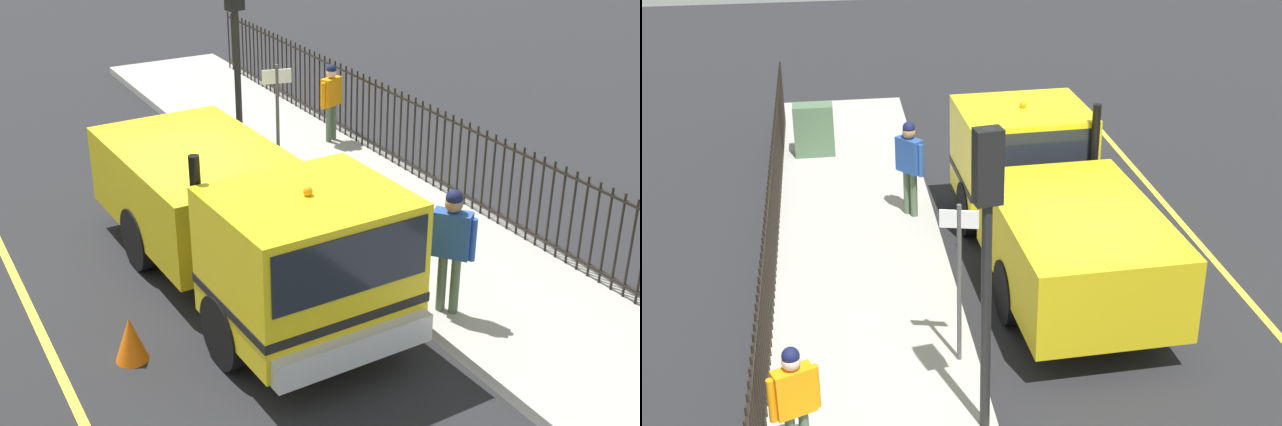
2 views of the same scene
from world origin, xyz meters
TOP-DOWN VIEW (x-y plane):
  - ground_plane at (0.00, 0.00)m, footprint 46.63×46.63m
  - sidewalk_slab at (3.31, 0.00)m, footprint 2.95×21.19m
  - lane_marking at (-2.60, 0.00)m, footprint 0.12×19.08m
  - work_truck at (0.24, -1.86)m, footprint 2.47×6.29m
  - worker_standing at (2.26, -3.67)m, footprint 0.49×0.53m
  - pedestrian_distant at (4.20, 2.86)m, footprint 0.56×0.36m
  - iron_fence at (4.63, 0.00)m, footprint 0.04×18.05m
  - traffic_light_near at (2.01, 2.46)m, footprint 0.33×0.26m
  - traffic_cone at (-1.72, -2.49)m, footprint 0.42×0.42m
  - street_sign at (2.10, 1.02)m, footprint 0.49×0.15m

SIDE VIEW (x-z plane):
  - ground_plane at x=0.00m, z-range 0.00..0.00m
  - lane_marking at x=-2.60m, z-range 0.00..0.01m
  - sidewalk_slab at x=3.31m, z-range 0.00..0.17m
  - traffic_cone at x=-1.72m, z-range 0.00..0.60m
  - iron_fence at x=4.63m, z-range 0.17..1.65m
  - pedestrian_distant at x=4.20m, z-range 0.35..1.94m
  - work_truck at x=0.24m, z-range -0.04..2.48m
  - worker_standing at x=2.26m, z-range 0.36..2.13m
  - street_sign at x=2.10m, z-range 0.45..2.75m
  - traffic_light_near at x=2.01m, z-range 0.97..4.77m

